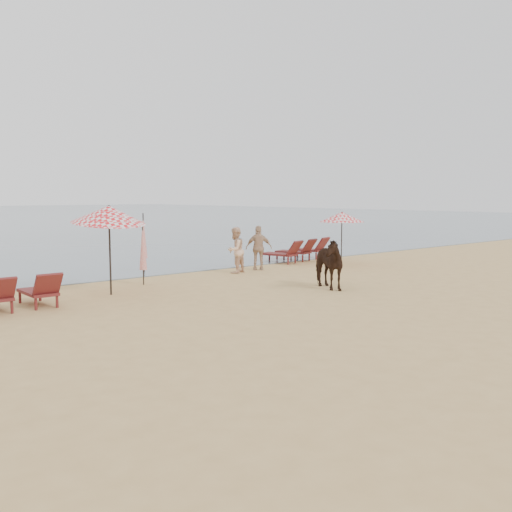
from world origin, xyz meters
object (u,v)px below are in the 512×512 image
at_px(umbrella_closed_left, 143,247).
at_px(beachgoer_right_b, 259,248).
at_px(lounger_cluster_right, 298,250).
at_px(beachgoer_right_a, 235,250).
at_px(umbrella_open_left_b, 109,215).
at_px(umbrella_closed_right, 143,236).
at_px(cow, 325,263).
at_px(umbrella_open_right, 342,217).

distance_m(umbrella_closed_left, beachgoer_right_b, 5.22).
height_order(lounger_cluster_right, beachgoer_right_a, beachgoer_right_a).
xyz_separation_m(lounger_cluster_right, umbrella_open_left_b, (-10.15, -2.69, 1.86)).
distance_m(lounger_cluster_right, umbrella_closed_right, 7.20).
height_order(lounger_cluster_right, umbrella_closed_right, umbrella_closed_right).
distance_m(cow, beachgoer_right_a, 4.57).
relative_size(umbrella_closed_right, beachgoer_right_b, 1.29).
bearing_deg(lounger_cluster_right, umbrella_closed_right, 158.13).
height_order(lounger_cluster_right, cow, cow).
height_order(cow, beachgoer_right_b, beachgoer_right_b).
xyz_separation_m(lounger_cluster_right, umbrella_open_right, (0.35, -2.22, 1.51)).
xyz_separation_m(umbrella_closed_left, beachgoer_right_b, (5.19, 0.38, -0.37)).
xyz_separation_m(umbrella_open_left_b, umbrella_closed_left, (1.63, 1.04, -1.10)).
xyz_separation_m(umbrella_open_left_b, umbrella_closed_right, (3.06, 3.60, -0.96)).
relative_size(umbrella_open_left_b, cow, 1.43).
relative_size(umbrella_open_right, umbrella_closed_left, 1.10).
xyz_separation_m(umbrella_open_right, beachgoer_right_a, (-4.88, 0.87, -1.13)).
xyz_separation_m(umbrella_open_left_b, umbrella_open_right, (10.50, 0.47, -0.35)).
distance_m(umbrella_open_left_b, beachgoer_right_a, 5.96).
bearing_deg(cow, umbrella_open_right, 57.00).
xyz_separation_m(lounger_cluster_right, cow, (-4.57, -5.92, 0.33)).
height_order(umbrella_closed_left, beachgoer_right_a, umbrella_closed_left).
xyz_separation_m(umbrella_closed_left, cow, (3.95, -4.28, -0.44)).
bearing_deg(umbrella_open_right, umbrella_closed_right, 137.71).
height_order(umbrella_closed_right, cow, umbrella_closed_right).
relative_size(lounger_cluster_right, umbrella_closed_right, 1.53).
distance_m(beachgoer_right_a, beachgoer_right_b, 1.21).
bearing_deg(umbrella_closed_right, umbrella_closed_left, -119.23).
distance_m(umbrella_closed_right, cow, 7.30).
xyz_separation_m(umbrella_closed_left, umbrella_closed_right, (1.43, 2.55, 0.14)).
bearing_deg(umbrella_closed_left, lounger_cluster_right, 10.94).
bearing_deg(umbrella_open_right, lounger_cluster_right, 79.52).
distance_m(cow, beachgoer_right_b, 4.82).
distance_m(lounger_cluster_right, umbrella_open_left_b, 10.66).
bearing_deg(beachgoer_right_a, cow, 70.80).
height_order(umbrella_open_left_b, beachgoer_right_a, umbrella_open_left_b).
relative_size(umbrella_open_left_b, beachgoer_right_b, 1.57).
xyz_separation_m(umbrella_closed_right, beachgoer_right_a, (2.55, -2.26, -0.51)).
height_order(umbrella_open_left_b, umbrella_closed_left, umbrella_open_left_b).
relative_size(lounger_cluster_right, cow, 1.81).
relative_size(umbrella_closed_left, cow, 1.07).
bearing_deg(umbrella_open_left_b, lounger_cluster_right, 35.43).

